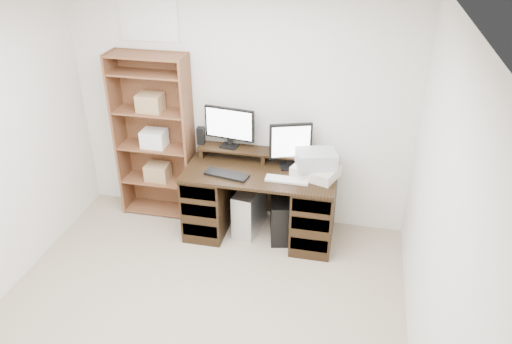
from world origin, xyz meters
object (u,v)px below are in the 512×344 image
(printer, at_px, (315,171))
(bookshelf, at_px, (155,136))
(monitor_wide, at_px, (230,125))
(monitor_small, at_px, (291,144))
(tower_silver, at_px, (249,209))
(tower_black, at_px, (280,217))
(desk, at_px, (260,202))

(printer, height_order, bookshelf, bookshelf)
(monitor_wide, xyz_separation_m, bookshelf, (-0.81, -0.03, -0.19))
(monitor_small, height_order, tower_silver, monitor_small)
(monitor_small, xyz_separation_m, tower_silver, (-0.40, -0.10, -0.76))
(monitor_small, distance_m, tower_silver, 0.86)
(tower_silver, relative_size, bookshelf, 0.27)
(tower_silver, height_order, bookshelf, bookshelf)
(tower_silver, height_order, tower_black, tower_silver)
(desk, relative_size, bookshelf, 0.83)
(monitor_wide, distance_m, tower_silver, 0.91)
(monitor_small, distance_m, printer, 0.37)
(desk, bearing_deg, tower_silver, 157.00)
(printer, xyz_separation_m, tower_black, (-0.33, -0.00, -0.57))
(monitor_wide, bearing_deg, desk, -24.91)
(tower_black, bearing_deg, bookshelf, 159.75)
(desk, height_order, monitor_wide, monitor_wide)
(tower_silver, relative_size, tower_black, 1.00)
(tower_silver, bearing_deg, desk, -15.12)
(monitor_wide, distance_m, printer, 0.99)
(desk, distance_m, monitor_small, 0.69)
(tower_black, bearing_deg, monitor_small, 56.41)
(tower_black, relative_size, bookshelf, 0.27)
(tower_silver, bearing_deg, monitor_small, 22.27)
(desk, distance_m, tower_silver, 0.20)
(tower_silver, bearing_deg, bookshelf, 179.33)
(desk, xyz_separation_m, bookshelf, (-1.18, 0.21, 0.53))
(monitor_wide, bearing_deg, monitor_small, 0.45)
(monitor_small, xyz_separation_m, tower_black, (-0.06, -0.15, -0.77))
(bookshelf, bearing_deg, tower_silver, -8.54)
(desk, height_order, monitor_small, monitor_small)
(tower_silver, distance_m, bookshelf, 1.26)
(monitor_wide, distance_m, tower_black, 1.08)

